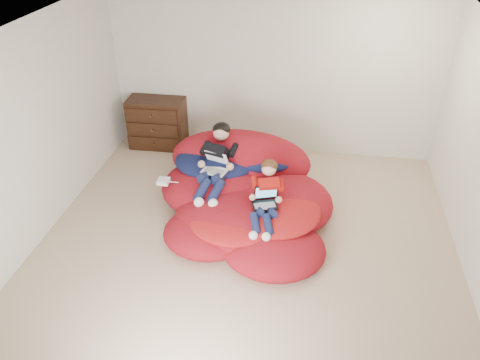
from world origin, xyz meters
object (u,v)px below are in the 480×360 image
object	(u,v)px
laptop_black	(265,199)
dresser	(157,123)
older_boy	(217,158)
laptop_white	(215,165)
beanbag_pile	(243,195)
younger_boy	(266,193)

from	to	relation	value
laptop_black	dresser	bearing A→B (deg)	134.72
older_boy	laptop_white	world-z (taller)	older_boy
beanbag_pile	older_boy	xyz separation A→B (m)	(-0.38, 0.20, 0.40)
beanbag_pile	older_boy	size ratio (longest dim) A/B	2.12
beanbag_pile	laptop_white	size ratio (longest dim) A/B	6.36
laptop_black	younger_boy	bearing A→B (deg)	90.00
older_boy	laptop_black	distance (m)	0.98
dresser	laptop_black	world-z (taller)	dresser
dresser	beanbag_pile	xyz separation A→B (m)	(1.68, -1.59, -0.15)
older_boy	younger_boy	world-z (taller)	older_boy
beanbag_pile	laptop_black	size ratio (longest dim) A/B	7.21
laptop_white	older_boy	bearing A→B (deg)	90.00
beanbag_pile	laptop_white	bearing A→B (deg)	165.57
younger_boy	dresser	bearing A→B (deg)	135.53
laptop_white	laptop_black	distance (m)	0.91
beanbag_pile	older_boy	bearing A→B (deg)	152.71
dresser	older_boy	xyz separation A→B (m)	(1.30, -1.39, 0.26)
beanbag_pile	younger_boy	bearing A→B (deg)	-48.93
dresser	laptop_black	size ratio (longest dim) A/B	2.70
beanbag_pile	younger_boy	size ratio (longest dim) A/B	2.72
beanbag_pile	laptop_black	world-z (taller)	beanbag_pile
dresser	older_boy	world-z (taller)	older_boy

